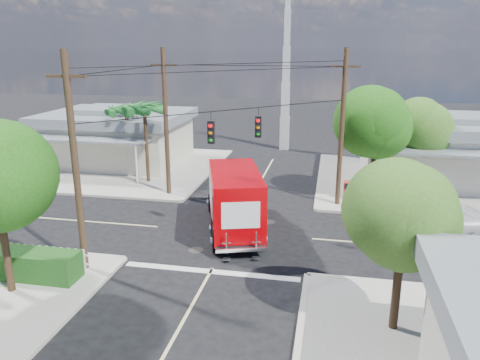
# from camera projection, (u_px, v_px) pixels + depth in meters

# --- Properties ---
(ground) EXTENTS (120.00, 120.00, 0.00)m
(ground) POSITION_uv_depth(u_px,v_px,m) (232.00, 233.00, 23.63)
(ground) COLOR black
(ground) RESTS_ON ground
(sidewalk_ne) EXTENTS (14.12, 14.12, 0.14)m
(sidewalk_ne) POSITION_uv_depth(u_px,v_px,m) (422.00, 183.00, 31.82)
(sidewalk_ne) COLOR #A09B91
(sidewalk_ne) RESTS_ON ground
(sidewalk_nw) EXTENTS (14.12, 14.12, 0.14)m
(sidewalk_nw) POSITION_uv_depth(u_px,v_px,m) (124.00, 167.00, 35.90)
(sidewalk_nw) COLOR #A09B91
(sidewalk_nw) RESTS_ON ground
(road_markings) EXTENTS (32.00, 32.00, 0.01)m
(road_markings) POSITION_uv_depth(u_px,v_px,m) (226.00, 244.00, 22.24)
(road_markings) COLOR beige
(road_markings) RESTS_ON ground
(building_ne) EXTENTS (11.80, 10.20, 4.50)m
(building_ne) POSITION_uv_depth(u_px,v_px,m) (448.00, 148.00, 31.91)
(building_ne) COLOR beige
(building_ne) RESTS_ON sidewalk_ne
(building_nw) EXTENTS (10.80, 10.20, 4.30)m
(building_nw) POSITION_uv_depth(u_px,v_px,m) (117.00, 135.00, 37.00)
(building_nw) COLOR beige
(building_nw) RESTS_ON sidewalk_nw
(radio_tower) EXTENTS (0.80, 0.80, 17.00)m
(radio_tower) POSITION_uv_depth(u_px,v_px,m) (286.00, 86.00, 40.80)
(radio_tower) COLOR silver
(radio_tower) RESTS_ON ground
(tree_ne_front) EXTENTS (4.21, 4.14, 6.66)m
(tree_ne_front) POSITION_uv_depth(u_px,v_px,m) (377.00, 122.00, 27.31)
(tree_ne_front) COLOR #422D1C
(tree_ne_front) RESTS_ON sidewalk_ne
(tree_ne_back) EXTENTS (3.77, 3.66, 5.82)m
(tree_ne_back) POSITION_uv_depth(u_px,v_px,m) (416.00, 127.00, 29.06)
(tree_ne_back) COLOR #422D1C
(tree_ne_back) RESTS_ON sidewalk_ne
(tree_se) EXTENTS (3.67, 3.54, 5.62)m
(tree_se) POSITION_uv_depth(u_px,v_px,m) (405.00, 217.00, 14.37)
(tree_se) COLOR #422D1C
(tree_se) RESTS_ON sidewalk_se
(palm_nw_front) EXTENTS (3.01, 3.08, 5.59)m
(palm_nw_front) POSITION_uv_depth(u_px,v_px,m) (144.00, 109.00, 30.69)
(palm_nw_front) COLOR #422D1C
(palm_nw_front) RESTS_ON sidewalk_nw
(palm_nw_back) EXTENTS (3.01, 3.08, 5.19)m
(palm_nw_back) POSITION_uv_depth(u_px,v_px,m) (126.00, 111.00, 32.58)
(palm_nw_back) COLOR #422D1C
(palm_nw_back) RESTS_ON sidewalk_nw
(utility_poles) EXTENTS (12.00, 10.68, 9.00)m
(utility_poles) POSITION_uv_depth(u_px,v_px,m) (208.00, 135.00, 24.13)
(utility_poles) COLOR #473321
(utility_poles) RESTS_ON ground
(picket_fence) EXTENTS (5.94, 0.06, 1.00)m
(picket_fence) POSITION_uv_depth(u_px,v_px,m) (23.00, 254.00, 19.63)
(picket_fence) COLOR silver
(picket_fence) RESTS_ON sidewalk_sw
(hedge_sw) EXTENTS (6.20, 1.20, 1.10)m
(hedge_sw) POSITION_uv_depth(u_px,v_px,m) (6.00, 262.00, 18.91)
(hedge_sw) COLOR #1A4413
(hedge_sw) RESTS_ON sidewalk_sw
(vending_boxes) EXTENTS (1.90, 0.50, 1.10)m
(vending_boxes) POSITION_uv_depth(u_px,v_px,m) (360.00, 191.00, 28.06)
(vending_boxes) COLOR red
(vending_boxes) RESTS_ON sidewalk_ne
(delivery_truck) EXTENTS (4.30, 7.86, 3.27)m
(delivery_truck) POSITION_uv_depth(u_px,v_px,m) (234.00, 199.00, 23.54)
(delivery_truck) COLOR black
(delivery_truck) RESTS_ON ground
(parked_car) EXTENTS (6.49, 4.39, 1.65)m
(parked_car) POSITION_uv_depth(u_px,v_px,m) (442.00, 219.00, 23.12)
(parked_car) COLOR silver
(parked_car) RESTS_ON ground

